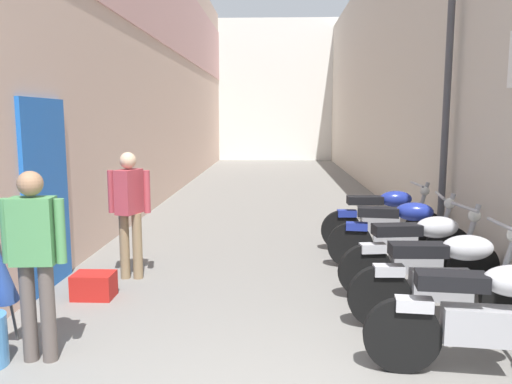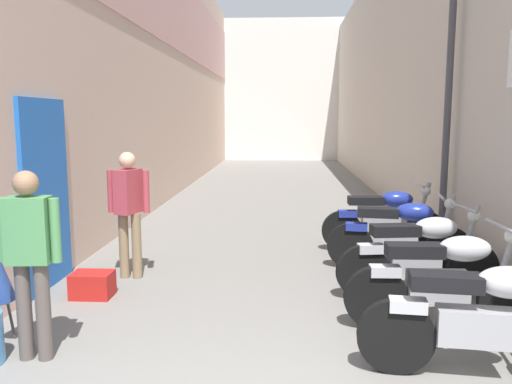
# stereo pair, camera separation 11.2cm
# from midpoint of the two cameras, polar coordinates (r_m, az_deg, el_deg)

# --- Properties ---
(ground_plane) EXTENTS (37.70, 37.70, 0.00)m
(ground_plane) POSITION_cam_midpoint_polar(r_m,az_deg,el_deg) (11.38, 1.65, -1.77)
(ground_plane) COLOR slate
(building_left) EXTENTS (0.45, 21.70, 6.60)m
(building_left) POSITION_cam_midpoint_polar(r_m,az_deg,el_deg) (13.56, -10.51, 13.84)
(building_left) COLOR beige
(building_left) RESTS_ON ground
(building_right) EXTENTS (0.45, 21.70, 6.07)m
(building_right) POSITION_cam_midpoint_polar(r_m,az_deg,el_deg) (13.52, 14.12, 12.49)
(building_right) COLOR beige
(building_right) RESTS_ON ground
(building_far_end) EXTENTS (8.23, 2.00, 6.45)m
(building_far_end) POSITION_cam_midpoint_polar(r_m,az_deg,el_deg) (25.09, 2.03, 11.10)
(building_far_end) COLOR silver
(building_far_end) RESTS_ON ground
(motorcycle_nearest) EXTENTS (1.85, 0.58, 1.04)m
(motorcycle_nearest) POSITION_cam_midpoint_polar(r_m,az_deg,el_deg) (4.34, 23.78, -12.44)
(motorcycle_nearest) COLOR black
(motorcycle_nearest) RESTS_ON ground
(motorcycle_second) EXTENTS (1.85, 0.58, 1.04)m
(motorcycle_second) POSITION_cam_midpoint_polar(r_m,az_deg,el_deg) (5.20, 19.89, -8.82)
(motorcycle_second) COLOR black
(motorcycle_second) RESTS_ON ground
(motorcycle_third) EXTENTS (1.84, 0.58, 1.04)m
(motorcycle_third) POSITION_cam_midpoint_polar(r_m,az_deg,el_deg) (6.02, 17.33, -6.38)
(motorcycle_third) COLOR black
(motorcycle_third) RESTS_ON ground
(motorcycle_fourth) EXTENTS (1.84, 0.58, 1.04)m
(motorcycle_fourth) POSITION_cam_midpoint_polar(r_m,az_deg,el_deg) (6.95, 15.23, -4.34)
(motorcycle_fourth) COLOR black
(motorcycle_fourth) RESTS_ON ground
(motorcycle_fifth) EXTENTS (1.85, 0.58, 1.04)m
(motorcycle_fifth) POSITION_cam_midpoint_polar(r_m,az_deg,el_deg) (7.94, 13.58, -2.74)
(motorcycle_fifth) COLOR black
(motorcycle_fifth) RESTS_ON ground
(pedestrian_by_doorway) EXTENTS (0.52, 0.23, 1.57)m
(pedestrian_by_doorway) POSITION_cam_midpoint_polar(r_m,az_deg,el_deg) (4.52, -24.01, -6.11)
(pedestrian_by_doorway) COLOR #564C47
(pedestrian_by_doorway) RESTS_ON ground
(pedestrian_mid_alley) EXTENTS (0.52, 0.39, 1.57)m
(pedestrian_mid_alley) POSITION_cam_midpoint_polar(r_m,az_deg,el_deg) (6.48, -14.33, -1.48)
(pedestrian_mid_alley) COLOR #8C7251
(pedestrian_mid_alley) RESTS_ON ground
(plastic_crate) EXTENTS (0.44, 0.32, 0.28)m
(plastic_crate) POSITION_cam_midpoint_polar(r_m,az_deg,el_deg) (6.07, -18.04, -9.83)
(plastic_crate) COLOR red
(plastic_crate) RESTS_ON ground
(umbrella_leaning) EXTENTS (0.20, 0.35, 0.97)m
(umbrella_leaning) POSITION_cam_midpoint_polar(r_m,az_deg,el_deg) (4.92, -26.92, -8.01)
(umbrella_leaning) COLOR #4C4C4C
(umbrella_leaning) RESTS_ON ground
(street_lamp) EXTENTS (0.79, 0.18, 4.80)m
(street_lamp) POSITION_cam_midpoint_polar(r_m,az_deg,el_deg) (7.85, 19.58, 13.75)
(street_lamp) COLOR #47474C
(street_lamp) RESTS_ON ground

